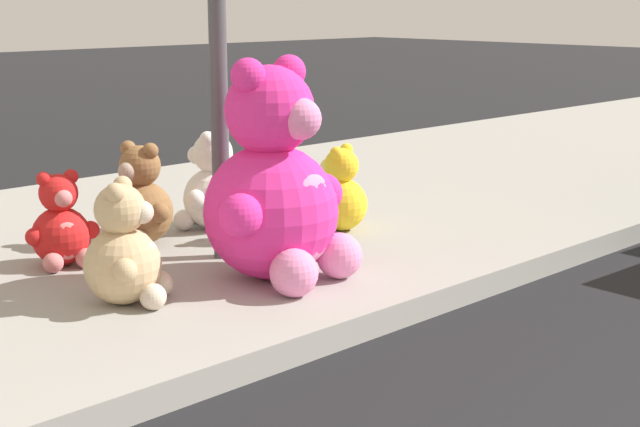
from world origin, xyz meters
The scene contains 8 objects.
sidewalk centered at (0.00, 5.20, 0.07)m, with size 28.00×4.40×0.15m, color #9E9B93.
plush_pink_large centered at (0.94, 3.81, 0.67)m, with size 0.98×0.90×1.29m.
plush_brown centered at (0.80, 5.03, 0.42)m, with size 0.48×0.52×0.69m.
plush_white centered at (1.42, 5.06, 0.43)m, with size 0.49×0.51×0.71m.
plush_yellow centered at (2.03, 4.39, 0.39)m, with size 0.45×0.43×0.61m.
plush_red centered at (0.17, 4.93, 0.39)m, with size 0.45×0.41×0.59m.
plush_tan centered at (0.06, 4.02, 0.42)m, with size 0.49×0.48×0.68m.
plush_teal centered at (1.57, 4.46, 0.37)m, with size 0.42×0.38×0.55m.
Camera 1 is at (-2.52, -0.16, 1.75)m, focal length 52.48 mm.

